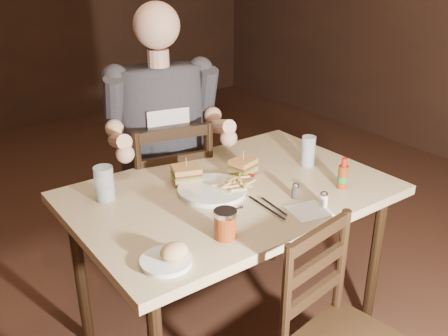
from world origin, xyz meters
TOP-DOWN VIEW (x-y plane):
  - room_shell at (0.00, 0.00)m, footprint 7.00×7.00m
  - main_table at (0.17, -0.19)m, footprint 1.32×0.88m
  - chair_far at (0.17, 0.39)m, footprint 0.53×0.56m
  - diner at (0.16, 0.34)m, footprint 0.66×0.57m
  - dinner_plate at (0.09, -0.17)m, footprint 0.28×0.28m
  - sandwich_left at (0.05, -0.03)m, footprint 0.14×0.13m
  - sandwich_right at (0.30, -0.11)m, footprint 0.13×0.11m
  - fries_pile at (0.18, -0.21)m, footprint 0.22×0.16m
  - ketchup_dollop at (0.29, -0.17)m, footprint 0.04×0.04m
  - glass_left at (-0.29, 0.03)m, footprint 0.08×0.08m
  - glass_right at (0.60, -0.21)m, footprint 0.06×0.06m
  - hot_sauce at (0.56, -0.46)m, footprint 0.04×0.04m
  - salt_shaker at (0.37, -0.53)m, footprint 0.03×0.03m
  - pepper_shaker at (0.33, -0.41)m, footprint 0.03×0.03m
  - syrup_dispenser at (-0.08, -0.48)m, footprint 0.08×0.08m
  - napkin at (0.30, -0.52)m, footprint 0.17×0.16m
  - knife at (0.17, -0.41)m, footprint 0.03×0.23m
  - fork at (0.21, -0.42)m, footprint 0.03×0.17m
  - side_plate at (-0.32, -0.50)m, footprint 0.17×0.17m
  - bread_roll at (-0.30, -0.51)m, footprint 0.10×0.08m

SIDE VIEW (x-z plane):
  - chair_far at x=0.17m, z-range 0.00..0.95m
  - main_table at x=0.17m, z-range 0.31..1.08m
  - napkin at x=0.30m, z-range 0.77..0.77m
  - fork at x=0.21m, z-range 0.77..0.78m
  - knife at x=0.17m, z-range 0.77..0.78m
  - side_plate at x=-0.32m, z-range 0.77..0.78m
  - dinner_plate at x=0.09m, z-range 0.77..0.79m
  - ketchup_dollop at x=0.29m, z-range 0.79..0.80m
  - pepper_shaker at x=0.33m, z-range 0.77..0.83m
  - salt_shaker at x=0.37m, z-range 0.77..0.83m
  - fries_pile at x=0.18m, z-range 0.79..0.82m
  - bread_roll at x=-0.30m, z-range 0.78..0.84m
  - syrup_dispenser at x=-0.08m, z-range 0.77..0.88m
  - sandwich_right at x=0.30m, z-range 0.79..0.88m
  - sandwich_left at x=0.05m, z-range 0.79..0.89m
  - hot_sauce at x=0.56m, z-range 0.77..0.91m
  - glass_left at x=-0.29m, z-range 0.77..0.91m
  - glass_right at x=0.60m, z-range 0.77..0.91m
  - diner at x=0.16m, z-range 0.49..1.48m
  - room_shell at x=0.00m, z-range -2.10..4.90m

